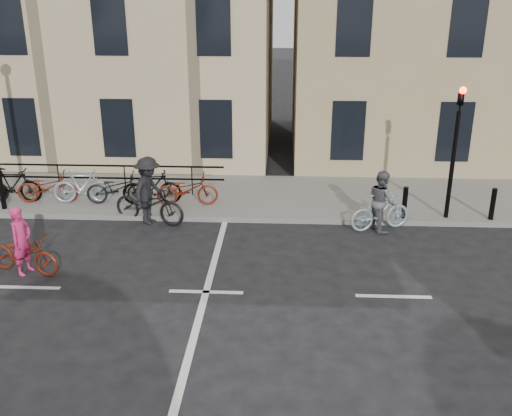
{
  "coord_description": "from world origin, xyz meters",
  "views": [
    {
      "loc": [
        1.62,
        -10.78,
        6.01
      ],
      "look_at": [
        0.96,
        2.28,
        1.1
      ],
      "focal_mm": 40.0,
      "sensor_mm": 36.0,
      "label": 1
    }
  ],
  "objects_px": {
    "traffic_light": "(456,137)",
    "cyclist_grey": "(381,206)",
    "cyclist_pink": "(23,251)",
    "cyclist_dark": "(149,197)"
  },
  "relations": [
    {
      "from": "cyclist_grey",
      "to": "cyclist_dark",
      "type": "height_order",
      "value": "cyclist_dark"
    },
    {
      "from": "traffic_light",
      "to": "cyclist_grey",
      "type": "distance_m",
      "value": 2.71
    },
    {
      "from": "traffic_light",
      "to": "cyclist_grey",
      "type": "height_order",
      "value": "traffic_light"
    },
    {
      "from": "cyclist_pink",
      "to": "cyclist_grey",
      "type": "distance_m",
      "value": 9.02
    },
    {
      "from": "cyclist_grey",
      "to": "cyclist_dark",
      "type": "distance_m",
      "value": 6.34
    },
    {
      "from": "cyclist_pink",
      "to": "cyclist_dark",
      "type": "height_order",
      "value": "cyclist_dark"
    },
    {
      "from": "traffic_light",
      "to": "cyclist_dark",
      "type": "bearing_deg",
      "value": -176.96
    },
    {
      "from": "cyclist_grey",
      "to": "cyclist_pink",
      "type": "bearing_deg",
      "value": 89.84
    },
    {
      "from": "traffic_light",
      "to": "cyclist_grey",
      "type": "bearing_deg",
      "value": -161.8
    },
    {
      "from": "traffic_light",
      "to": "cyclist_pink",
      "type": "bearing_deg",
      "value": -160.9
    }
  ]
}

